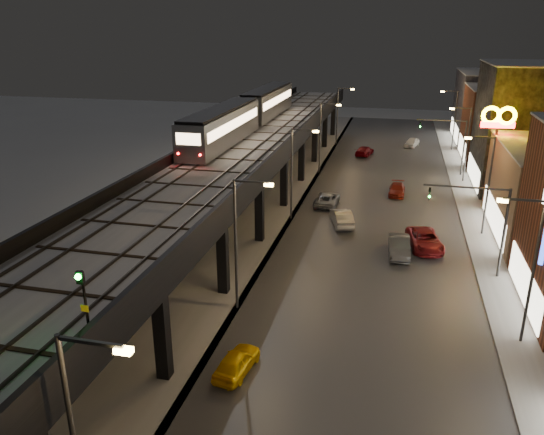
# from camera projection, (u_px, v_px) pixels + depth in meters

# --- Properties ---
(road_surface) EXTENTS (17.00, 120.00, 0.06)m
(road_surface) POSITION_uv_depth(u_px,v_px,m) (378.00, 212.00, 53.92)
(road_surface) COLOR #46474D
(road_surface) RESTS_ON ground
(sidewalk_right) EXTENTS (4.00, 120.00, 0.14)m
(sidewalk_right) POSITION_uv_depth(u_px,v_px,m) (482.00, 220.00, 51.70)
(sidewalk_right) COLOR #9FA1A8
(sidewalk_right) RESTS_ON ground
(under_viaduct_pavement) EXTENTS (11.00, 120.00, 0.06)m
(under_viaduct_pavement) POSITION_uv_depth(u_px,v_px,m) (250.00, 203.00, 56.88)
(under_viaduct_pavement) COLOR #9FA1A8
(under_viaduct_pavement) RESTS_ON ground
(elevated_viaduct) EXTENTS (9.00, 100.00, 6.30)m
(elevated_viaduct) POSITION_uv_depth(u_px,v_px,m) (241.00, 159.00, 52.11)
(elevated_viaduct) COLOR black
(elevated_viaduct) RESTS_ON ground
(viaduct_trackbed) EXTENTS (8.40, 100.00, 0.32)m
(viaduct_trackbed) POSITION_uv_depth(u_px,v_px,m) (241.00, 151.00, 51.96)
(viaduct_trackbed) COLOR #B2B7C1
(viaduct_trackbed) RESTS_ON elevated_viaduct
(viaduct_parapet_streetside) EXTENTS (0.30, 100.00, 1.10)m
(viaduct_parapet_streetside) POSITION_uv_depth(u_px,v_px,m) (284.00, 148.00, 50.87)
(viaduct_parapet_streetside) COLOR black
(viaduct_parapet_streetside) RESTS_ON elevated_viaduct
(viaduct_parapet_far) EXTENTS (0.30, 100.00, 1.10)m
(viaduct_parapet_far) POSITION_uv_depth(u_px,v_px,m) (199.00, 144.00, 52.79)
(viaduct_parapet_far) COLOR black
(viaduct_parapet_far) RESTS_ON elevated_viaduct
(building_d) EXTENTS (12.20, 13.20, 14.16)m
(building_d) POSITION_uv_depth(u_px,v_px,m) (536.00, 128.00, 59.80)
(building_d) COLOR black
(building_d) RESTS_ON ground
(building_e) EXTENTS (12.20, 12.20, 10.16)m
(building_e) POSITION_uv_depth(u_px,v_px,m) (511.00, 125.00, 73.28)
(building_e) COLOR brown
(building_e) RESTS_ON ground
(building_f) EXTENTS (12.20, 16.20, 11.16)m
(building_f) POSITION_uv_depth(u_px,v_px,m) (496.00, 107.00, 85.92)
(building_f) COLOR #3A3941
(building_f) RESTS_ON ground
(streetlight_left_0) EXTENTS (2.57, 0.28, 9.00)m
(streetlight_left_0) POSITION_uv_depth(u_px,v_px,m) (80.00, 435.00, 17.30)
(streetlight_left_0) COLOR #38383A
(streetlight_left_0) RESTS_ON ground
(streetlight_left_1) EXTENTS (2.57, 0.28, 9.00)m
(streetlight_left_1) POSITION_uv_depth(u_px,v_px,m) (240.00, 236.00, 33.77)
(streetlight_left_1) COLOR #38383A
(streetlight_left_1) RESTS_ON ground
(streetlight_right_1) EXTENTS (2.56, 0.28, 9.00)m
(streetlight_right_1) POSITION_uv_depth(u_px,v_px,m) (530.00, 263.00, 30.00)
(streetlight_right_1) COLOR #38383A
(streetlight_right_1) RESTS_ON ground
(streetlight_left_2) EXTENTS (2.57, 0.28, 9.00)m
(streetlight_left_2) POSITION_uv_depth(u_px,v_px,m) (294.00, 168.00, 50.24)
(streetlight_left_2) COLOR #38383A
(streetlight_left_2) RESTS_ON ground
(streetlight_right_2) EXTENTS (2.56, 0.28, 9.00)m
(streetlight_right_2) POSITION_uv_depth(u_px,v_px,m) (486.00, 179.00, 46.47)
(streetlight_right_2) COLOR #38383A
(streetlight_right_2) RESTS_ON ground
(streetlight_left_3) EXTENTS (2.57, 0.28, 9.00)m
(streetlight_left_3) POSITION_uv_depth(u_px,v_px,m) (322.00, 133.00, 66.71)
(streetlight_left_3) COLOR #38383A
(streetlight_left_3) RESTS_ON ground
(streetlight_right_3) EXTENTS (2.56, 0.28, 9.00)m
(streetlight_right_3) POSITION_uv_depth(u_px,v_px,m) (465.00, 139.00, 62.93)
(streetlight_right_3) COLOR #38383A
(streetlight_right_3) RESTS_ON ground
(streetlight_left_4) EXTENTS (2.57, 0.28, 9.00)m
(streetlight_left_4) POSITION_uv_depth(u_px,v_px,m) (339.00, 112.00, 83.17)
(streetlight_left_4) COLOR #38383A
(streetlight_left_4) RESTS_ON ground
(streetlight_right_4) EXTENTS (2.56, 0.28, 9.00)m
(streetlight_right_4) POSITION_uv_depth(u_px,v_px,m) (453.00, 116.00, 79.40)
(streetlight_right_4) COLOR #38383A
(streetlight_right_4) RESTS_ON ground
(traffic_light_rig_a) EXTENTS (6.10, 0.34, 7.00)m
(traffic_light_rig_a) POSITION_uv_depth(u_px,v_px,m) (489.00, 220.00, 38.68)
(traffic_light_rig_a) COLOR #38383A
(traffic_light_rig_a) RESTS_ON ground
(traffic_light_rig_b) EXTENTS (6.10, 0.34, 7.00)m
(traffic_light_rig_b) POSITION_uv_depth(u_px,v_px,m) (455.00, 140.00, 66.12)
(traffic_light_rig_b) COLOR #38383A
(traffic_light_rig_b) RESTS_ON ground
(subway_train) EXTENTS (3.01, 37.15, 3.60)m
(subway_train) POSITION_uv_depth(u_px,v_px,m) (248.00, 112.00, 62.23)
(subway_train) COLOR gray
(subway_train) RESTS_ON viaduct_trackbed
(rail_signal) EXTENTS (0.31, 0.41, 2.72)m
(rail_signal) POSITION_uv_depth(u_px,v_px,m) (82.00, 290.00, 19.76)
(rail_signal) COLOR black
(rail_signal) RESTS_ON viaduct_trackbed
(car_taxi) EXTENTS (2.01, 3.91, 1.27)m
(car_taxi) POSITION_uv_depth(u_px,v_px,m) (237.00, 363.00, 28.76)
(car_taxi) COLOR #FFC001
(car_taxi) RESTS_ON ground
(car_near_white) EXTENTS (2.91, 4.94, 1.54)m
(car_near_white) POSITION_uv_depth(u_px,v_px,m) (342.00, 218.00, 50.16)
(car_near_white) COLOR silver
(car_near_white) RESTS_ON ground
(car_mid_silver) EXTENTS (2.40, 4.91, 1.34)m
(car_mid_silver) POSITION_uv_depth(u_px,v_px,m) (327.00, 199.00, 55.89)
(car_mid_silver) COLOR gray
(car_mid_silver) RESTS_ON ground
(car_mid_dark) EXTENTS (2.77, 4.85, 1.32)m
(car_mid_dark) POSITION_uv_depth(u_px,v_px,m) (364.00, 151.00, 77.61)
(car_mid_dark) COLOR #6B040B
(car_mid_dark) RESTS_ON ground
(car_onc_silver) EXTENTS (1.87, 4.72, 1.53)m
(car_onc_silver) POSITION_uv_depth(u_px,v_px,m) (399.00, 247.00, 43.54)
(car_onc_silver) COLOR #585A60
(car_onc_silver) RESTS_ON ground
(car_onc_dark) EXTENTS (3.44, 5.76, 1.50)m
(car_onc_dark) POSITION_uv_depth(u_px,v_px,m) (425.00, 241.00, 44.89)
(car_onc_dark) COLOR maroon
(car_onc_dark) RESTS_ON ground
(car_onc_white) EXTENTS (1.82, 4.23, 1.22)m
(car_onc_white) POSITION_uv_depth(u_px,v_px,m) (397.00, 190.00, 59.32)
(car_onc_white) COLOR maroon
(car_onc_white) RESTS_ON ground
(car_onc_red) EXTENTS (2.69, 4.38, 1.39)m
(car_onc_red) POSITION_uv_depth(u_px,v_px,m) (412.00, 143.00, 83.24)
(car_onc_red) COLOR white
(car_onc_red) RESTS_ON ground
(sign_mcdonalds) EXTENTS (3.22, 0.48, 10.84)m
(sign_mcdonalds) POSITION_uv_depth(u_px,v_px,m) (497.00, 126.00, 50.19)
(sign_mcdonalds) COLOR #38383A
(sign_mcdonalds) RESTS_ON ground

